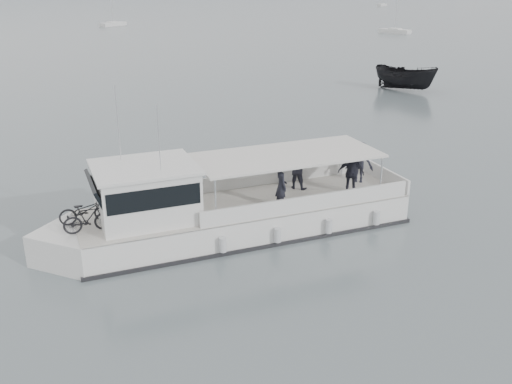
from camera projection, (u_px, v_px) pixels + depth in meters
ground at (250, 196)px, 27.09m from camera, size 1400.00×1400.00×0.00m
tour_boat at (215, 212)px, 22.61m from camera, size 15.22×6.51×6.36m
dark_motorboat at (405, 78)px, 51.39m from camera, size 3.82×6.37×2.31m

